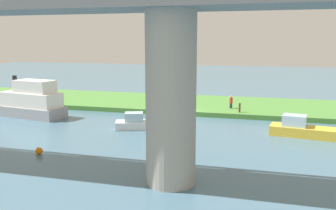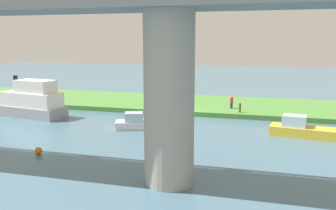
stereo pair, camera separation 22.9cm
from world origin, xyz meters
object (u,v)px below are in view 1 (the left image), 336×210
object	(u,v)px
mooring_post	(240,108)
riverboat_paddlewheel	(139,123)
houseboat_blue	(30,102)
marker_buoy	(39,151)
bridge_pylon	(171,100)
pontoon_yellow	(301,129)
person_on_bank	(231,102)

from	to	relation	value
mooring_post	riverboat_paddlewheel	distance (m)	11.13
houseboat_blue	marker_buoy	size ratio (longest dim) A/B	17.00
bridge_pylon	pontoon_yellow	size ratio (longest dim) A/B	1.73
pontoon_yellow	bridge_pylon	bearing A→B (deg)	58.69
mooring_post	marker_buoy	distance (m)	20.57
pontoon_yellow	marker_buoy	xyz separation A→B (m)	(17.76, 10.04, -0.36)
person_on_bank	houseboat_blue	distance (m)	21.14
person_on_bank	mooring_post	distance (m)	2.35
mooring_post	marker_buoy	xyz separation A→B (m)	(12.30, 16.48, -0.72)
person_on_bank	pontoon_yellow	size ratio (longest dim) A/B	0.26
mooring_post	marker_buoy	size ratio (longest dim) A/B	1.90
riverboat_paddlewheel	pontoon_yellow	world-z (taller)	pontoon_yellow
houseboat_blue	riverboat_paddlewheel	world-z (taller)	houseboat_blue
person_on_bank	mooring_post	bearing A→B (deg)	117.74
person_on_bank	riverboat_paddlewheel	distance (m)	11.96
marker_buoy	bridge_pylon	bearing A→B (deg)	165.71
bridge_pylon	mooring_post	xyz separation A→B (m)	(-2.21, -19.05, -3.68)
mooring_post	pontoon_yellow	distance (m)	8.45
person_on_bank	riverboat_paddlewheel	size ratio (longest dim) A/B	0.30
bridge_pylon	riverboat_paddlewheel	xyz separation A→B (m)	(5.99, -11.53, -4.13)
houseboat_blue	mooring_post	bearing A→B (deg)	-165.46
marker_buoy	houseboat_blue	bearing A→B (deg)	-52.25
riverboat_paddlewheel	pontoon_yellow	size ratio (longest dim) A/B	0.87
person_on_bank	pontoon_yellow	world-z (taller)	person_on_bank
riverboat_paddlewheel	marker_buoy	distance (m)	9.86
riverboat_paddlewheel	pontoon_yellow	xyz separation A→B (m)	(-13.66, -1.08, 0.09)
pontoon_yellow	marker_buoy	distance (m)	20.41
houseboat_blue	marker_buoy	distance (m)	14.06
bridge_pylon	mooring_post	distance (m)	19.52
bridge_pylon	riverboat_paddlewheel	world-z (taller)	bridge_pylon
houseboat_blue	bridge_pylon	bearing A→B (deg)	143.84
bridge_pylon	houseboat_blue	xyz separation A→B (m)	(18.66, -13.64, -3.11)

